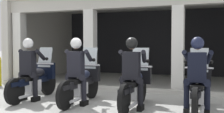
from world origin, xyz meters
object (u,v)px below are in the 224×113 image
Objects in this scene: motorcycle_center_right at (135,85)px; motorcycle_far_right at (198,88)px; motorcycle_center_left at (82,82)px; police_officer_center_left at (76,65)px; motorcycle_far_left at (36,80)px; police_officer_far_left at (29,64)px; police_officer_center_right at (132,67)px; police_officer_far_right at (197,69)px.

motorcycle_center_right and motorcycle_far_right have the same top height.
motorcycle_center_left is 0.52m from police_officer_center_left.
motorcycle_far_left is 1.29× the size of police_officer_center_left.
motorcycle_center_left is at bearing -0.51° from motorcycle_far_left.
police_officer_center_left is (1.36, -0.29, 0.44)m from motorcycle_far_left.
police_officer_far_left reaches higher than motorcycle_far_right.
motorcycle_far_right is at bearing 5.91° from motorcycle_center_right.
motorcycle_far_left is 2.77m from police_officer_center_right.
motorcycle_center_right is 1.29× the size of police_officer_center_right.
police_officer_center_right is (2.71, -0.31, 0.44)m from motorcycle_far_left.
police_officer_center_right is (1.36, -0.01, 0.00)m from police_officer_center_left.
police_officer_far_left is at bearing -162.72° from motorcycle_center_left.
motorcycle_far_left is at bearing -177.61° from motorcycle_center_right.
motorcycle_center_left is 1.29× the size of police_officer_center_left.
police_officer_center_left is 2.72m from police_officer_far_right.
motorcycle_far_right is (2.72, 0.34, -0.44)m from police_officer_center_left.
motorcycle_center_right is at bearing 171.65° from police_officer_far_right.
motorcycle_far_left and motorcycle_center_right have the same top height.
police_officer_far_left is (-0.00, -0.28, 0.44)m from motorcycle_far_left.
police_officer_center_right is 1.00× the size of police_officer_far_right.
police_officer_far_left and police_officer_far_right have the same top height.
motorcycle_center_left is 1.29× the size of police_officer_center_right.
police_officer_far_left is 1.00× the size of police_officer_far_right.
motorcycle_center_left is 1.36m from motorcycle_center_right.
police_officer_far_right is at bearing 0.65° from police_officer_far_left.
motorcycle_center_left is 2.76m from police_officer_far_right.
police_officer_far_right reaches higher than motorcycle_center_right.
motorcycle_center_left is (1.36, 0.27, -0.44)m from police_officer_far_left.
motorcycle_far_left is 1.46m from police_officer_center_left.
police_officer_far_left is at bearing -178.79° from police_officer_far_right.
police_officer_far_left is at bearing -174.81° from motorcycle_far_right.
police_officer_center_left is 1.00× the size of police_officer_center_right.
police_officer_far_right is (2.71, -0.22, 0.44)m from motorcycle_center_left.
police_officer_center_left and police_officer_far_right have the same top height.
police_officer_far_right is (1.36, -0.21, 0.44)m from motorcycle_center_right.
motorcycle_far_right is at bearing 0.65° from motorcycle_far_left.
motorcycle_center_left is at bearing 95.66° from police_officer_center_left.
motorcycle_far_left is 1.00× the size of motorcycle_center_left.
police_officer_far_right is at bearing 1.23° from motorcycle_center_left.
police_officer_far_right is (2.71, 0.06, 0.00)m from police_officer_center_left.
motorcycle_far_right is (1.36, 0.36, -0.44)m from police_officer_center_right.
motorcycle_center_left is at bearing -178.21° from motorcycle_far_right.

